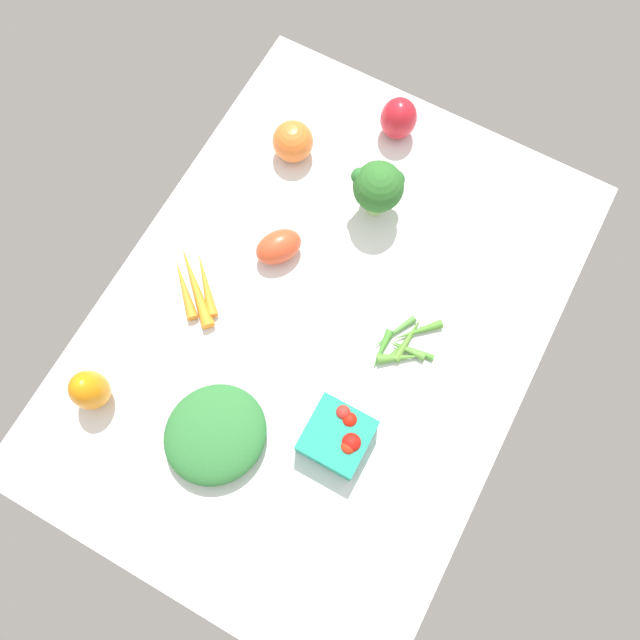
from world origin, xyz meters
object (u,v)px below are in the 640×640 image
object	(u,v)px
bell_pepper_orange	(90,390)
carrot_bunch	(195,285)
okra_pile	(403,344)
roma_tomato	(279,247)
bell_pepper_red	(399,118)
leafy_greens_clump	(215,434)
berry_basket	(338,436)
broccoli_head	(378,186)
heirloom_tomato_orange	(293,141)

from	to	relation	value
bell_pepper_orange	carrot_bunch	size ratio (longest dim) A/B	0.71
okra_pile	roma_tomato	bearing A→B (deg)	-99.92
bell_pepper_red	carrot_bunch	xyz separation A→B (cm)	(47.49, -17.76, -3.47)
bell_pepper_red	roma_tomato	distance (cm)	34.92
leafy_greens_clump	bell_pepper_orange	bearing A→B (deg)	-80.00
roma_tomato	berry_basket	size ratio (longest dim) A/B	0.85
roma_tomato	bell_pepper_orange	world-z (taller)	bell_pepper_orange
okra_pile	berry_basket	bearing A→B (deg)	-6.80
roma_tomato	okra_pile	distance (cm)	28.95
bell_pepper_red	bell_pepper_orange	size ratio (longest dim) A/B	0.90
okra_pile	berry_basket	xyz separation A→B (cm)	(20.35, -2.43, 2.48)
broccoli_head	heirloom_tomato_orange	xyz separation A→B (cm)	(-3.05, -19.62, -4.28)
heirloom_tomato_orange	berry_basket	size ratio (longest dim) A/B	0.76
bell_pepper_red	bell_pepper_orange	bearing A→B (deg)	-16.74
bell_pepper_red	leafy_greens_clump	xyz separation A→B (cm)	(68.96, 0.09, -1.65)
broccoli_head	okra_pile	size ratio (longest dim) A/B	0.95
leafy_greens_clump	heirloom_tomato_orange	size ratio (longest dim) A/B	2.23
bell_pepper_red	carrot_bunch	world-z (taller)	bell_pepper_red
bell_pepper_orange	broccoli_head	xyz separation A→B (cm)	(-55.86, 25.79, 3.19)
broccoli_head	okra_pile	bearing A→B (deg)	37.70
bell_pepper_red	berry_basket	xyz separation A→B (cm)	(59.39, 18.50, -1.30)
bell_pepper_orange	broccoli_head	bearing A→B (deg)	155.22
roma_tomato	bell_pepper_orange	bearing A→B (deg)	13.51
roma_tomato	okra_pile	xyz separation A→B (cm)	(4.97, 28.43, -2.17)
bell_pepper_red	leafy_greens_clump	distance (cm)	68.98
okra_pile	heirloom_tomato_orange	size ratio (longest dim) A/B	1.77
roma_tomato	heirloom_tomato_orange	bearing A→B (deg)	-123.86
broccoli_head	berry_basket	size ratio (longest dim) A/B	1.27
bell_pepper_red	berry_basket	world-z (taller)	bell_pepper_red
leafy_greens_clump	carrot_bunch	bearing A→B (deg)	-140.25
roma_tomato	heirloom_tomato_orange	distance (cm)	21.78
broccoli_head	okra_pile	world-z (taller)	broccoli_head
berry_basket	roma_tomato	bearing A→B (deg)	-134.24
leafy_greens_clump	okra_pile	bearing A→B (deg)	145.15
carrot_bunch	berry_basket	distance (cm)	38.22
okra_pile	bell_pepper_orange	bearing A→B (deg)	-51.73
bell_pepper_orange	okra_pile	distance (cm)	54.73
roma_tomato	heirloom_tomato_orange	world-z (taller)	heirloom_tomato_orange
leafy_greens_clump	broccoli_head	distance (cm)	52.39
broccoli_head	carrot_bunch	size ratio (longest dim) A/B	0.93
bell_pepper_red	heirloom_tomato_orange	bearing A→B (deg)	-48.50
roma_tomato	carrot_bunch	distance (cm)	16.99
roma_tomato	bell_pepper_orange	distance (cm)	41.42
bell_pepper_red	heirloom_tomato_orange	size ratio (longest dim) A/B	1.15
heirloom_tomato_orange	berry_basket	distance (cm)	56.92
berry_basket	bell_pepper_orange	bearing A→B (deg)	-71.59
leafy_greens_clump	bell_pepper_orange	xyz separation A→B (cm)	(3.88, -22.01, 2.14)
roma_tomato	broccoli_head	size ratio (longest dim) A/B	0.67
leafy_greens_clump	bell_pepper_orange	distance (cm)	22.45
roma_tomato	broccoli_head	xyz separation A→B (cm)	(-17.09, 11.38, 5.28)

